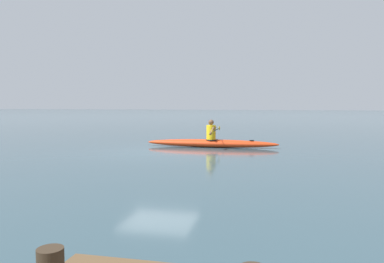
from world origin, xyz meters
TOP-DOWN VIEW (x-y plane):
  - ground_plane at (0.00, 0.00)m, footprint 160.00×160.00m
  - kayak at (-1.55, -1.82)m, footprint 5.16×0.67m
  - kayaker at (-1.55, -1.82)m, footprint 0.42×2.36m

SIDE VIEW (x-z plane):
  - ground_plane at x=0.00m, z-range 0.00..0.00m
  - kayak at x=-1.55m, z-range 0.00..0.31m
  - kayaker at x=-1.55m, z-range 0.25..1.02m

